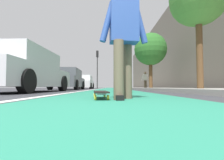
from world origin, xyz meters
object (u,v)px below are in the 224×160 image
Objects in this scene: parked_car_near at (25,72)px; traffic_light at (97,63)px; skater_person at (124,35)px; parked_car_far at (85,82)px; skateboard at (100,92)px; parked_car_mid at (68,80)px; pedestrian_distant at (145,79)px; street_tree_mid at (150,50)px.

traffic_light reaches higher than parked_car_near.
traffic_light reaches higher than skater_person.
parked_car_near is at bearing 179.68° from parked_car_far.
skateboard is at bearing -138.15° from parked_car_near.
traffic_light is at bearing 6.13° from skater_person.
skater_person is 10.04m from parked_car_mid.
traffic_light is (7.90, -1.45, 2.48)m from parked_car_mid.
pedestrian_distant is at bearing -35.83° from parked_car_near.
parked_car_far is 2.91× the size of pedestrian_distant.
parked_car_mid is 6.46m from parked_car_far.
pedestrian_distant is at bearing -15.25° from skateboard.
skater_person is at bearing -168.73° from parked_car_far.
skateboard is 0.19× the size of parked_car_near.
parked_car_mid is 8.41m from traffic_light.
pedestrian_distant reaches higher than parked_car_mid.
parked_car_mid is (9.48, 3.32, -0.21)m from skater_person.
parked_car_near is 10.39m from pedestrian_distant.
street_tree_mid reaches higher than parked_car_far.
parked_car_near is 1.00× the size of parked_car_mid.
skateboard is 17.57m from traffic_light.
parked_car_far is (6.46, -0.14, -0.01)m from parked_car_mid.
skater_person is 17.62m from traffic_light.
street_tree_mid is at bearing -79.55° from parked_car_mid.
parked_car_mid is (6.09, 0.07, -0.00)m from parked_car_near.
skateboard is at bearing -162.33° from parked_car_mid.
parked_car_far is (12.55, -0.07, -0.01)m from parked_car_near.
skater_person is (-0.15, -0.35, 0.84)m from skateboard.
parked_car_mid reaches higher than parked_car_far.
street_tree_mid is at bearing -17.82° from skateboard.
skater_person is at bearing -160.71° from parked_car_mid.
traffic_light is (1.44, -1.31, 2.49)m from parked_car_far.
skateboard is 4.40m from parked_car_near.
skater_person is at bearing 166.51° from pedestrian_distant.
street_tree_mid reaches higher than skater_person.
parked_car_far is at bearing 137.66° from traffic_light.
parked_car_far is at bearing 11.27° from skater_person.
skater_person reaches higher than parked_car_mid.
skateboard is 9.81m from parked_car_mid.
parked_car_mid is 6.93m from street_tree_mid.
street_tree_mid is (10.65, -3.03, 2.31)m from skater_person.
parked_car_mid is at bearing 169.61° from traffic_light.
parked_car_far is (15.94, 3.18, -0.23)m from skater_person.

